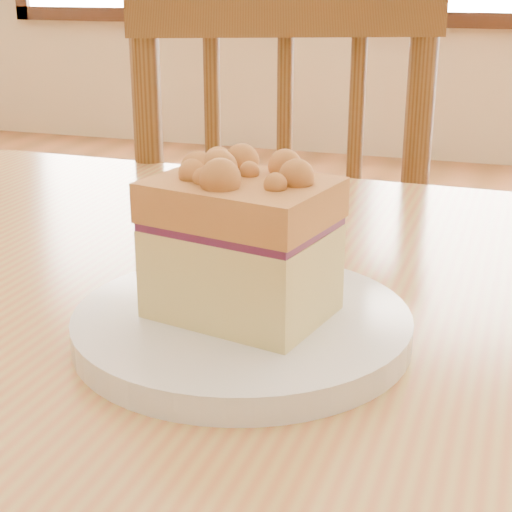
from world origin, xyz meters
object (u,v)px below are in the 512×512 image
at_px(plate, 242,326).
at_px(cake_slice, 243,242).
at_px(cafe_chair_main, 273,290).
at_px(cafe_table_main, 222,400).

relative_size(plate, cake_slice, 1.73).
relative_size(cafe_chair_main, cake_slice, 7.48).
relative_size(cafe_chair_main, plate, 4.32).
relative_size(cafe_table_main, cake_slice, 8.35).
xyz_separation_m(plate, cake_slice, (0.00, -0.00, 0.06)).
bearing_deg(cake_slice, cafe_table_main, 131.00).
distance_m(cafe_chair_main, cake_slice, 0.78).
height_order(plate, cake_slice, cake_slice).
bearing_deg(cafe_chair_main, cafe_table_main, 81.10).
bearing_deg(cake_slice, plate, 163.27).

